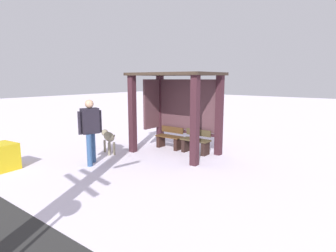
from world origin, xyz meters
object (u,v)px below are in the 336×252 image
Objects in this scene: bus_shelter at (176,98)px; person_walking at (90,127)px; grit_bin at (3,156)px; dog at (108,137)px; bench_center_inside at (196,143)px; bench_left_inside at (170,139)px.

bus_shelter reaches higher than person_walking.
bus_shelter is 3.76× the size of grit_bin.
bus_shelter is at bearing 59.86° from grit_bin.
bus_shelter is at bearing 43.29° from dog.
grit_bin is (-2.41, -4.15, -1.36)m from bus_shelter.
bus_shelter reaches higher than grit_bin.
bench_left_inside is at bearing 179.87° from bench_center_inside.
grit_bin is at bearing -130.40° from person_walking.
bench_center_inside is at bearing 55.24° from grit_bin.
person_walking reaches higher than bench_center_inside.
bus_shelter is at bearing 68.20° from person_walking.
dog is (-2.14, -1.64, 0.18)m from bench_center_inside.
person_walking is 1.77× the size of dog.
person_walking is 1.29m from dog.
bench_center_inside is (0.61, 0.20, -1.38)m from bus_shelter.
bench_left_inside is 1.02m from bench_center_inside.
bench_left_inside is 1.00× the size of bench_center_inside.
grit_bin is at bearing -114.70° from bench_left_inside.
bench_left_inside is (-0.41, 0.20, -1.40)m from bus_shelter.
bus_shelter reaches higher than bench_center_inside.
bench_center_inside is at bearing 37.48° from dog.
grit_bin is (-2.00, -4.36, 0.03)m from bench_left_inside.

